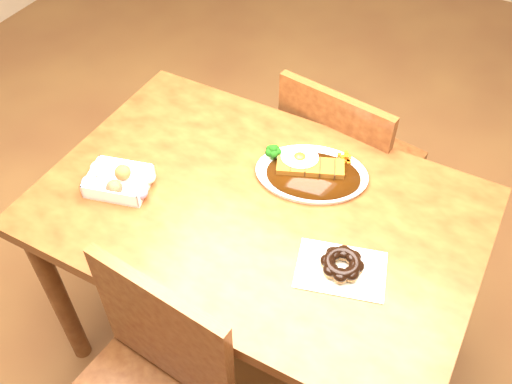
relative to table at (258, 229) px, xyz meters
The scene contains 6 objects.
ground 0.65m from the table, ahead, with size 6.00×6.00×0.00m, color brown.
table is the anchor object (origin of this frame).
chair_far 0.57m from the table, 82.90° to the left, with size 0.48×0.48×0.87m.
katsu_curry_plate 0.22m from the table, 67.32° to the left, with size 0.37×0.31×0.06m.
donut_box 0.42m from the table, 162.30° to the right, with size 0.21×0.17×0.05m.
pon_de_ring 0.32m from the table, 17.46° to the right, with size 0.25×0.21×0.04m.
Camera 1 is at (0.49, -0.91, 1.92)m, focal length 40.00 mm.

